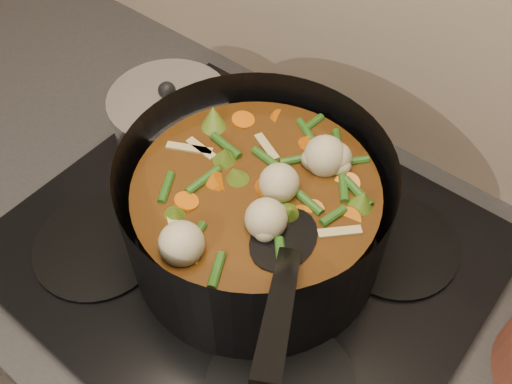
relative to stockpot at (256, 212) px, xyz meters
The scene contains 4 objects.
counter 0.55m from the stockpot, 144.74° to the right, with size 2.64×0.64×0.91m.
stovetop 0.09m from the stockpot, 144.74° to the right, with size 0.62×0.54×0.03m.
stockpot is the anchor object (origin of this frame).
saucepan 0.22m from the stockpot, 164.46° to the left, with size 0.18×0.18×0.14m.
Camera 1 is at (0.29, 1.59, 1.60)m, focal length 40.00 mm.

